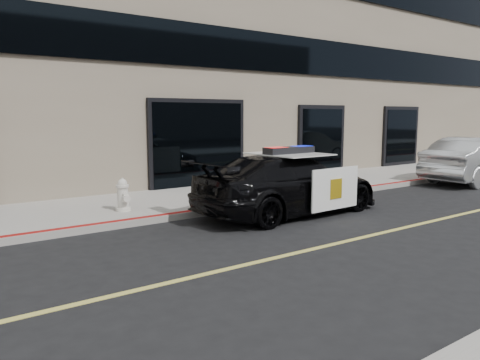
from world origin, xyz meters
TOP-DOWN VIEW (x-y plane):
  - ground at (0.00, 0.00)m, footprint 120.00×120.00m
  - sidewalk_n at (0.00, 5.25)m, footprint 60.00×3.50m
  - building_n at (0.00, 10.50)m, footprint 60.00×7.00m
  - police_car at (-1.14, 2.53)m, footprint 2.48×5.12m
  - silver_sedan at (7.81, 2.52)m, footprint 1.83×4.91m
  - fire_hydrant at (-4.52, 4.52)m, footprint 0.35×0.48m

SIDE VIEW (x-z plane):
  - ground at x=0.00m, z-range 0.00..0.00m
  - sidewalk_n at x=0.00m, z-range 0.00..0.15m
  - fire_hydrant at x=-4.52m, z-range 0.13..0.90m
  - police_car at x=-1.14m, z-range -0.08..1.55m
  - silver_sedan at x=7.81m, z-range 0.00..1.60m
  - building_n at x=0.00m, z-range 0.00..12.00m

